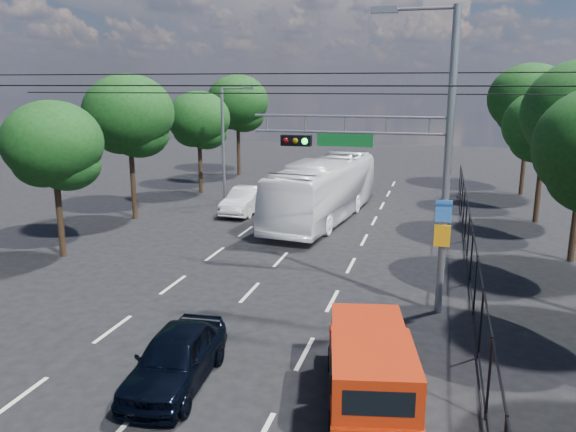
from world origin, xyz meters
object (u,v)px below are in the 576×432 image
(signal_mast, at_px, (408,150))
(white_van, at_px, (246,200))
(red_pickup, at_px, (370,366))
(white_bus, at_px, (323,190))
(navy_hatchback, at_px, (176,358))

(signal_mast, bearing_deg, white_van, 128.89)
(signal_mast, distance_m, white_van, 16.05)
(red_pickup, bearing_deg, white_van, 117.48)
(white_bus, bearing_deg, red_pickup, -68.50)
(red_pickup, bearing_deg, signal_mast, 87.48)
(signal_mast, relative_size, white_van, 2.12)
(signal_mast, bearing_deg, red_pickup, -92.52)
(red_pickup, relative_size, white_van, 1.16)
(navy_hatchback, height_order, white_van, white_van)
(white_bus, distance_m, white_van, 4.74)
(navy_hatchback, relative_size, white_bus, 0.35)
(signal_mast, bearing_deg, white_bus, 113.53)
(red_pickup, distance_m, white_van, 20.38)
(signal_mast, xyz_separation_m, navy_hatchback, (-4.97, -6.39, -4.54))
(signal_mast, xyz_separation_m, white_van, (-9.67, 11.99, -4.50))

